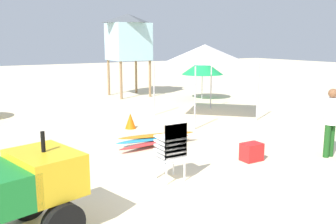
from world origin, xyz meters
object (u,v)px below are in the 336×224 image
popup_canopy (205,54)px  lifeguard_near_center (331,118)px  surfboard_pile (156,140)px  traffic_cone_near (130,121)px  stacked_plastic_chairs (173,145)px  cooler_box (252,152)px  beach_umbrella_mid (202,67)px  lifeguard_tower (128,37)px

popup_canopy → lifeguard_near_center: bearing=-92.1°
surfboard_pile → traffic_cone_near: 2.17m
stacked_plastic_chairs → traffic_cone_near: 4.76m
traffic_cone_near → cooler_box: bearing=-76.8°
surfboard_pile → traffic_cone_near: (0.28, 2.15, 0.09)m
surfboard_pile → cooler_box: bearing=-59.8°
beach_umbrella_mid → traffic_cone_near: (-5.56, -3.79, -1.28)m
stacked_plastic_chairs → surfboard_pile: bearing=68.3°
beach_umbrella_mid → cooler_box: (-4.53, -8.19, -1.32)m
beach_umbrella_mid → lifeguard_near_center: bearing=-107.0°
beach_umbrella_mid → cooler_box: beach_umbrella_mid is taller
beach_umbrella_mid → cooler_box: bearing=-119.0°
lifeguard_near_center → lifeguard_tower: (0.20, 11.69, 1.99)m
lifeguard_tower → traffic_cone_near: bearing=-114.8°
traffic_cone_near → stacked_plastic_chairs: bearing=-105.2°
surfboard_pile → lifeguard_tower: 9.73m
popup_canopy → beach_umbrella_mid: bearing=54.8°
beach_umbrella_mid → stacked_plastic_chairs: bearing=-129.1°
surfboard_pile → stacked_plastic_chairs: bearing=-111.7°
cooler_box → stacked_plastic_chairs: bearing=-175.7°
stacked_plastic_chairs → popup_canopy: size_ratio=0.48×
popup_canopy → beach_umbrella_mid: size_ratio=1.38×
popup_canopy → traffic_cone_near: bearing=-176.2°
lifeguard_near_center → traffic_cone_near: (-2.84, 5.13, -0.70)m
cooler_box → lifeguard_near_center: bearing=-22.0°
lifeguard_near_center → popup_canopy: size_ratio=0.61×
surfboard_pile → cooler_box: size_ratio=4.88×
lifeguard_near_center → beach_umbrella_mid: (2.72, 8.91, 0.58)m
lifeguard_near_center → traffic_cone_near: 5.90m
surfboard_pile → cooler_box: 2.60m
lifeguard_near_center → beach_umbrella_mid: size_ratio=0.85×
stacked_plastic_chairs → popup_canopy: (4.27, 4.77, 1.56)m
stacked_plastic_chairs → lifeguard_near_center: 4.12m
lifeguard_tower → traffic_cone_near: (-3.04, -6.56, -2.69)m
surfboard_pile → traffic_cone_near: traffic_cone_near is taller
stacked_plastic_chairs → beach_umbrella_mid: 10.80m
surfboard_pile → lifeguard_tower: size_ratio=0.57×
traffic_cone_near → cooler_box: traffic_cone_near is taller
stacked_plastic_chairs → lifeguard_near_center: (4.07, -0.56, 0.21)m
stacked_plastic_chairs → lifeguard_tower: bearing=69.0°
lifeguard_tower → beach_umbrella_mid: (2.52, -2.78, -1.41)m
popup_canopy → lifeguard_tower: bearing=90.0°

